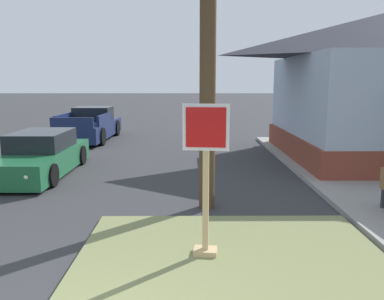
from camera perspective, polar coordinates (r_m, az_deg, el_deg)
grass_corner_patch at (r=5.40m, az=7.08°, el=-20.04°), size 4.78×5.66×0.08m
sidewalk_strip at (r=10.41m, az=23.83°, el=-5.72°), size 2.20×17.92×0.12m
stop_sign at (r=5.93m, az=2.01°, el=-4.97°), size 0.68×0.32×2.33m
manhole_cover at (r=7.83m, az=-11.12°, el=-10.54°), size 0.70×0.70×0.02m
parked_sedan_green at (r=12.38m, az=-21.15°, el=-0.81°), size 1.85×4.52×1.25m
pickup_truck_navy at (r=18.86m, az=-14.59°, el=3.33°), size 2.17×5.12×1.48m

